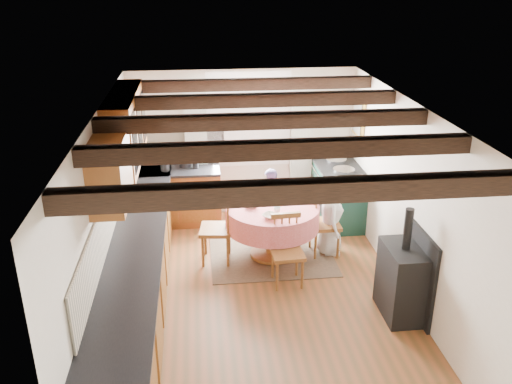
{
  "coord_description": "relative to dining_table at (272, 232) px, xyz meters",
  "views": [
    {
      "loc": [
        -0.72,
        -5.61,
        3.82
      ],
      "look_at": [
        0.0,
        0.8,
        1.15
      ],
      "focal_mm": 37.84,
      "sensor_mm": 36.0,
      "label": 1
    }
  ],
  "objects": [
    {
      "name": "aga_range",
      "position": [
        1.2,
        1.0,
        0.1
      ],
      "size": [
        0.69,
        1.06,
        0.98
      ],
      "primitive_type": null,
      "color": "#12342A",
      "rests_on": "floor"
    },
    {
      "name": "bowl_b",
      "position": [
        -0.3,
        0.01,
        0.42
      ],
      "size": [
        0.25,
        0.25,
        0.06
      ],
      "primitive_type": "imported",
      "rotation": [
        0.0,
        0.0,
        0.4
      ],
      "color": "silver",
      "rests_on": "dining_table"
    },
    {
      "name": "curtain_right",
      "position": [
        0.68,
        1.52,
        0.7
      ],
      "size": [
        0.35,
        0.1,
        2.1
      ],
      "primitive_type": "cube",
      "color": "silver",
      "rests_on": "wall_back"
    },
    {
      "name": "wall_left",
      "position": [
        -2.07,
        -1.13,
        0.8
      ],
      "size": [
        0.0,
        5.5,
        2.4
      ],
      "primitive_type": "cube",
      "color": "silver",
      "rests_on": "ground"
    },
    {
      "name": "worktop_back",
      "position": [
        -1.32,
        1.3,
        0.5
      ],
      "size": [
        1.3,
        0.64,
        0.04
      ],
      "primitive_type": "cube",
      "color": "black",
      "rests_on": "base_cabinet_back"
    },
    {
      "name": "wall_cabinet_glass",
      "position": [
        -1.9,
        0.07,
        1.55
      ],
      "size": [
        0.34,
        1.8,
        0.9
      ],
      "primitive_type": "cube",
      "color": "brown",
      "rests_on": "wall_left"
    },
    {
      "name": "bowl_a",
      "position": [
        -0.08,
        -0.37,
        0.42
      ],
      "size": [
        0.29,
        0.29,
        0.05
      ],
      "primitive_type": "imported",
      "rotation": [
        0.0,
        0.0,
        0.87
      ],
      "color": "silver",
      "rests_on": "dining_table"
    },
    {
      "name": "ceiling",
      "position": [
        -0.27,
        -1.13,
        2.0
      ],
      "size": [
        3.6,
        5.5,
        0.0
      ],
      "primitive_type": "cube",
      "color": "white",
      "rests_on": "ground"
    },
    {
      "name": "cast_iron_stove",
      "position": [
        1.31,
        -1.54,
        0.29
      ],
      "size": [
        0.41,
        0.69,
        1.37
      ],
      "primitive_type": null,
      "color": "black",
      "rests_on": "floor"
    },
    {
      "name": "child_far",
      "position": [
        0.07,
        0.78,
        0.13
      ],
      "size": [
        0.41,
        0.3,
        1.06
      ],
      "primitive_type": "imported",
      "rotation": [
        0.0,
        0.0,
        3.27
      ],
      "color": "#302B4A",
      "rests_on": "floor"
    },
    {
      "name": "beam_b",
      "position": [
        -0.27,
        -2.13,
        1.91
      ],
      "size": [
        3.6,
        0.16,
        0.16
      ],
      "primitive_type": "cube",
      "color": "#311F14",
      "rests_on": "ceiling"
    },
    {
      "name": "chair_left",
      "position": [
        -0.79,
        -0.02,
        0.13
      ],
      "size": [
        0.52,
        0.5,
        1.05
      ],
      "primitive_type": null,
      "rotation": [
        0.0,
        0.0,
        -1.69
      ],
      "color": "brown",
      "rests_on": "floor"
    },
    {
      "name": "dining_table",
      "position": [
        0.0,
        0.0,
        0.0
      ],
      "size": [
        1.31,
        1.31,
        0.79
      ],
      "primitive_type": null,
      "color": "pink",
      "rests_on": "floor"
    },
    {
      "name": "curtain_rod",
      "position": [
        -0.17,
        1.52,
        1.8
      ],
      "size": [
        2.0,
        0.03,
        0.03
      ],
      "primitive_type": "cylinder",
      "rotation": [
        0.0,
        1.57,
        0.0
      ],
      "color": "black",
      "rests_on": "wall_back"
    },
    {
      "name": "curtain_left",
      "position": [
        -1.02,
        1.52,
        0.7
      ],
      "size": [
        0.35,
        0.1,
        2.1
      ],
      "primitive_type": "cube",
      "color": "silver",
      "rests_on": "wall_back"
    },
    {
      "name": "canister_wide",
      "position": [
        -1.2,
        1.4,
        0.63
      ],
      "size": [
        0.2,
        0.2,
        0.22
      ],
      "primitive_type": "cylinder",
      "color": "#262628",
      "rests_on": "worktop_back"
    },
    {
      "name": "cup",
      "position": [
        0.03,
        -0.25,
        0.44
      ],
      "size": [
        0.13,
        0.13,
        0.09
      ],
      "primitive_type": "imported",
      "rotation": [
        0.0,
        0.0,
        1.15
      ],
      "color": "silver",
      "rests_on": "dining_table"
    },
    {
      "name": "beam_e",
      "position": [
        -0.27,
        0.87,
        1.91
      ],
      "size": [
        3.6,
        0.16,
        0.16
      ],
      "primitive_type": "cube",
      "color": "#311F14",
      "rests_on": "ceiling"
    },
    {
      "name": "child_right",
      "position": [
        0.85,
        0.04,
        0.17
      ],
      "size": [
        0.41,
        0.59,
        1.13
      ],
      "primitive_type": "imported",
      "rotation": [
        0.0,
        0.0,
        1.47
      ],
      "color": "silver",
      "rests_on": "floor"
    },
    {
      "name": "canister_tall",
      "position": [
        -1.51,
        1.25,
        0.65
      ],
      "size": [
        0.15,
        0.15,
        0.25
      ],
      "primitive_type": "cylinder",
      "color": "#262628",
      "rests_on": "worktop_back"
    },
    {
      "name": "floor",
      "position": [
        -0.27,
        -1.13,
        -0.4
      ],
      "size": [
        3.6,
        5.5,
        0.0
      ],
      "primitive_type": "cube",
      "color": "brown",
      "rests_on": "ground"
    },
    {
      "name": "chair_near",
      "position": [
        0.1,
        -0.73,
        0.08
      ],
      "size": [
        0.42,
        0.44,
        0.95
      ],
      "primitive_type": null,
      "rotation": [
        0.0,
        0.0,
        0.04
      ],
      "color": "brown",
      "rests_on": "floor"
    },
    {
      "name": "worktop_left",
      "position": [
        -1.75,
        -1.13,
        0.5
      ],
      "size": [
        0.64,
        5.3,
        0.04
      ],
      "primitive_type": "cube",
      "color": "black",
      "rests_on": "base_cabinet_left"
    },
    {
      "name": "chair_right",
      "position": [
        0.76,
        0.02,
        0.11
      ],
      "size": [
        0.45,
        0.43,
        1.0
      ],
      "primitive_type": null,
      "rotation": [
        0.0,
        0.0,
        1.58
      ],
      "color": "brown",
      "rests_on": "floor"
    },
    {
      "name": "splash_left",
      "position": [
        -2.05,
        -0.83,
        0.8
      ],
      "size": [
        0.02,
        4.5,
        0.55
      ],
      "primitive_type": "cube",
      "color": "beige",
      "rests_on": "wall_left"
    },
    {
      "name": "beam_a",
      "position": [
        -0.27,
        -3.13,
        1.91
      ],
      "size": [
        3.6,
        0.16,
        0.16
      ],
      "primitive_type": "cube",
      "color": "#311F14",
      "rests_on": "ceiling"
    },
    {
      "name": "base_cabinet_left",
      "position": [
        -1.77,
        -1.13,
        0.04
      ],
      "size": [
        0.6,
        5.3,
        0.88
      ],
      "primitive_type": "cube",
      "color": "brown",
      "rests_on": "floor"
    },
    {
      "name": "base_cabinet_back",
      "position": [
        -1.32,
        1.32,
        0.04
      ],
      "size": [
        1.3,
        0.6,
        0.88
      ],
      "primitive_type": "cube",
      "color": "brown",
      "rests_on": "floor"
    },
    {
      "name": "wall_front",
      "position": [
        -0.27,
        -3.88,
        0.8
      ],
      "size": [
        3.6,
        0.0,
        2.4
      ],
      "primitive_type": "cube",
      "color": "silver",
      "rests_on": "ground"
    },
    {
      "name": "wall_cabinet_solid",
      "position": [
        -1.9,
        -1.43,
        1.5
      ],
      "size": [
        0.34,
        0.9,
        0.7
      ],
      "primitive_type": "cube",
      "color": "brown",
      "rests_on": "wall_left"
    },
    {
      "name": "rug",
      "position": [
        0.0,
        0.0,
        -0.39
      ],
      "size": [
        1.75,
        1.36,
        0.01
      ],
      "primitive_type": "cube",
      "color": "#423A2F",
      "rests_on": "floor"
    },
    {
      "name": "beam_c",
      "position": [
        -0.27,
        -1.13,
        1.91
      ],
      "size": [
        3.6,
        0.16,
        0.16
      ],
      "primitive_type": "cube",
      "color": "#311F14",
      "rests_on": "ceiling"
    },
    {
      "name": "wall_right",
      "position": [
        1.53,
        -1.13,
        0.8
      ],
      "size": [
        0.0,
        5.5,
        2.4
      ],
      "primitive_type": "cube",
      "color": "silver",
      "rests_on": "ground"
    },
    {
      "name": "wall_back",
      "position": [
        -0.27,
        1.62,
        0.8
      ],
      "size": [
        3.6,
        0.0,
        2.4
      ],
      "primitive_type": "cube",
      "color": "silver",
      "rests_on": "ground"
    },
    {
      "name": "canister_slim",
      "position": [
        -1.04,
        1.31,
        0.66
      ],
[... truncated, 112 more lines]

